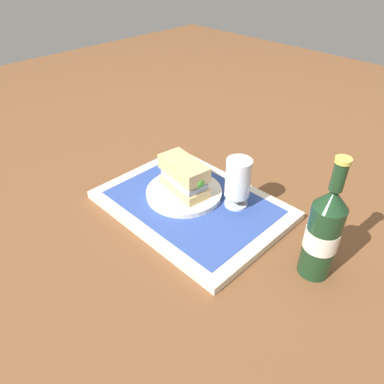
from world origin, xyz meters
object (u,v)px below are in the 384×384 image
beer_glass (238,181)px  beer_bottle (323,232)px  plate (184,192)px  sandwich (185,176)px

beer_glass → beer_bottle: 0.24m
plate → beer_bottle: 0.36m
plate → beer_bottle: beer_bottle is taller
plate → beer_bottle: (0.35, 0.02, 0.08)m
sandwich → beer_bottle: bearing=12.0°
sandwich → beer_bottle: size_ratio=0.52×
beer_bottle → beer_glass: bearing=171.1°
beer_glass → plate: bearing=-152.4°
plate → beer_glass: beer_glass is taller
beer_glass → beer_bottle: size_ratio=0.47×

